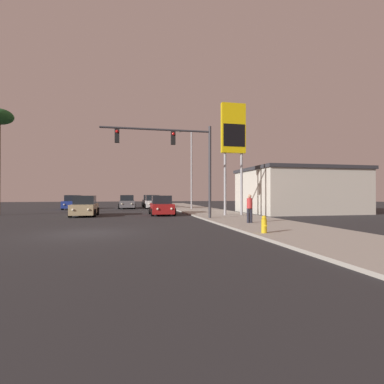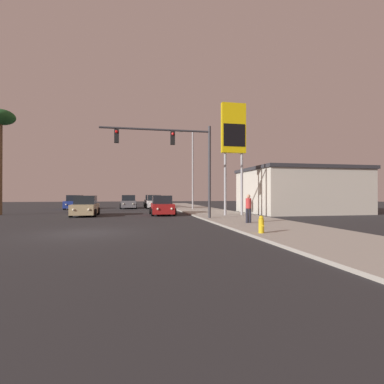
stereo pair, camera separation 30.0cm
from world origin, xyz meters
The scene contains 15 objects.
ground_plane centered at (0.00, 0.00, 0.00)m, with size 120.00×120.00×0.00m, color #28282B.
sidewalk_right centered at (9.50, 10.00, 0.06)m, with size 5.00×60.00×0.12m.
building_gas_station centered at (18.00, 11.53, 2.16)m, with size 10.30×8.30×4.30m.
car_tan centered at (-1.65, 11.39, 0.76)m, with size 2.04×4.31×1.68m.
car_grey centered at (1.75, 23.82, 0.76)m, with size 2.04×4.32×1.68m.
car_red centered at (4.69, 11.34, 0.76)m, with size 2.04×4.34×1.68m.
car_black centered at (4.86, 27.86, 0.76)m, with size 2.04×4.31×1.68m.
car_blue centered at (-4.56, 23.44, 0.76)m, with size 2.04×4.33×1.68m.
car_white centered at (4.91, 23.46, 0.76)m, with size 2.04×4.31×1.68m.
traffic_light_mast centered at (5.30, 5.88, 4.74)m, with size 7.62×0.36×6.50m.
street_lamp centered at (8.84, 18.86, 5.12)m, with size 1.74×0.24×9.00m.
gas_station_sign centered at (10.13, 8.26, 6.62)m, with size 2.00×0.42×9.00m.
fire_hydrant centered at (7.58, -2.48, 0.49)m, with size 0.24×0.34×0.76m.
pedestrian_on_sidewalk centered at (8.80, 1.92, 1.03)m, with size 0.34×0.32×1.67m.
palm_tree_near centered at (-9.04, 14.00, 7.93)m, with size 2.40×2.40×9.13m.
Camera 2 is at (2.03, -14.59, 1.82)m, focal length 28.00 mm.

